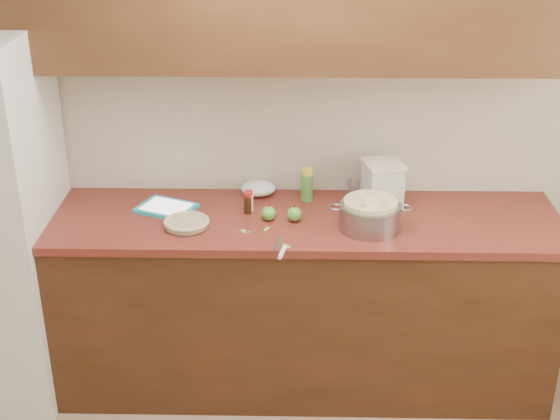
{
  "coord_description": "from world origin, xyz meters",
  "views": [
    {
      "loc": [
        0.06,
        -1.84,
        2.52
      ],
      "look_at": [
        -0.01,
        1.43,
        0.98
      ],
      "focal_mm": 50.0,
      "sensor_mm": 36.0,
      "label": 1
    }
  ],
  "objects_px": {
    "flour_canister": "(383,183)",
    "colander": "(370,215)",
    "tablet": "(166,208)",
    "pie": "(187,223)"
  },
  "relations": [
    {
      "from": "flour_canister",
      "to": "colander",
      "type": "bearing_deg",
      "value": -106.9
    },
    {
      "from": "flour_canister",
      "to": "tablet",
      "type": "height_order",
      "value": "flour_canister"
    },
    {
      "from": "colander",
      "to": "tablet",
      "type": "relative_size",
      "value": 1.19
    },
    {
      "from": "colander",
      "to": "pie",
      "type": "bearing_deg",
      "value": -179.8
    },
    {
      "from": "colander",
      "to": "flour_canister",
      "type": "relative_size",
      "value": 1.7
    },
    {
      "from": "pie",
      "to": "colander",
      "type": "distance_m",
      "value": 0.84
    },
    {
      "from": "flour_canister",
      "to": "pie",
      "type": "bearing_deg",
      "value": -163.86
    },
    {
      "from": "pie",
      "to": "colander",
      "type": "height_order",
      "value": "colander"
    },
    {
      "from": "tablet",
      "to": "pie",
      "type": "bearing_deg",
      "value": -33.27
    },
    {
      "from": "pie",
      "to": "flour_canister",
      "type": "relative_size",
      "value": 0.98
    }
  ]
}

